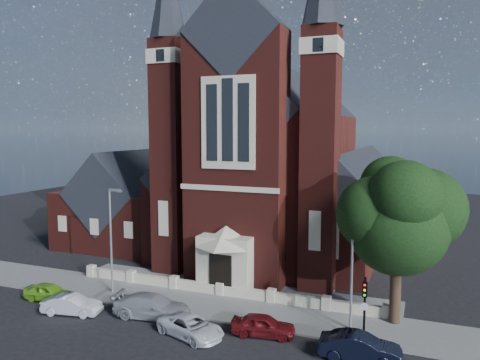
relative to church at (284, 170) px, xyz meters
The scene contains 16 objects.
ground 11.40m from the church, 90.00° to the right, with size 120.00×120.00×0.00m, color black.
pavement_strip 20.18m from the church, 90.00° to the right, with size 60.00×5.00×0.12m, color slate.
forecourt_paving 16.60m from the church, 90.00° to the right, with size 26.00×3.00×0.14m, color slate.
forecourt_wall 18.37m from the church, 90.00° to the right, with size 24.00×0.40×0.90m, color beige.
church is the anchor object (origin of this frame).
parish_hall 17.26m from the church, 162.84° to the right, with size 12.00×12.20×10.24m.
street_tree 21.38m from the church, 53.83° to the right, with size 6.40×6.60×10.70m.
street_lamp_left 20.84m from the church, 112.66° to the right, with size 1.16×0.22×8.09m.
street_lamp_right 21.76m from the church, 61.96° to the right, with size 1.16×0.22×8.09m.
traffic_signal 23.94m from the church, 61.80° to the right, with size 0.28×0.42×4.00m.
car_lime_van 25.86m from the church, 117.16° to the right, with size 1.52×3.78×1.29m, color #6EB424.
car_silver_a 25.82m from the church, 108.81° to the right, with size 1.40×4.00×1.32m, color #B9BBC2.
car_silver_b 23.18m from the church, 96.81° to the right, with size 2.15×5.29×1.54m, color #979A9E.
car_white_suv 24.67m from the church, 87.19° to the right, with size 2.06×4.47×1.24m, color white.
car_dark_red 23.56m from the church, 76.57° to the right, with size 1.57×3.91×1.33m, color #5F1014.
car_navy 26.25m from the church, 63.92° to the right, with size 1.54×4.43×1.46m, color black.
Camera 1 is at (14.00, -24.62, 12.54)m, focal length 35.00 mm.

